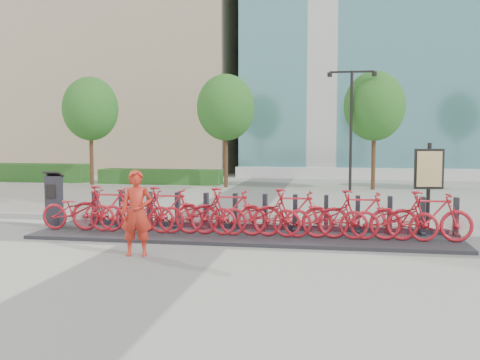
% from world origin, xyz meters
% --- Properties ---
extents(ground, '(120.00, 120.00, 0.00)m').
position_xyz_m(ground, '(0.00, 0.00, 0.00)').
color(ground, '#9C9C90').
extents(hedge_b, '(6.00, 1.20, 0.70)m').
position_xyz_m(hedge_b, '(-5.00, 13.20, 0.35)').
color(hedge_b, '#1C5B18').
rests_on(hedge_b, ground).
extents(tree_0, '(2.60, 2.60, 5.10)m').
position_xyz_m(tree_0, '(-8.00, 12.00, 3.59)').
color(tree_0, brown).
rests_on(tree_0, ground).
extents(tree_1, '(2.60, 2.60, 5.10)m').
position_xyz_m(tree_1, '(-1.50, 12.00, 3.59)').
color(tree_1, brown).
rests_on(tree_1, ground).
extents(tree_2, '(2.60, 2.60, 5.10)m').
position_xyz_m(tree_2, '(5.00, 12.00, 3.59)').
color(tree_2, brown).
rests_on(tree_2, ground).
extents(streetlamp, '(2.00, 0.20, 5.00)m').
position_xyz_m(streetlamp, '(4.00, 11.00, 3.13)').
color(streetlamp, black).
rests_on(streetlamp, ground).
extents(dock_pad, '(9.60, 2.40, 0.08)m').
position_xyz_m(dock_pad, '(1.30, 0.30, 0.04)').
color(dock_pad, '#28282C').
rests_on(dock_pad, ground).
extents(dock_rail_posts, '(8.74, 0.50, 0.85)m').
position_xyz_m(dock_rail_posts, '(1.72, 0.77, 0.51)').
color(dock_rail_posts, '#27272F').
rests_on(dock_rail_posts, dock_pad).
extents(bike_0, '(1.83, 0.64, 0.96)m').
position_xyz_m(bike_0, '(-2.60, -0.05, 0.56)').
color(bike_0, '#B41824').
rests_on(bike_0, dock_pad).
extents(bike_1, '(1.77, 0.50, 1.07)m').
position_xyz_m(bike_1, '(-1.88, -0.05, 0.61)').
color(bike_1, '#B41824').
rests_on(bike_1, dock_pad).
extents(bike_2, '(1.83, 0.64, 0.96)m').
position_xyz_m(bike_2, '(-1.16, -0.05, 0.56)').
color(bike_2, '#B41824').
rests_on(bike_2, dock_pad).
extents(bike_3, '(1.77, 0.50, 1.07)m').
position_xyz_m(bike_3, '(-0.44, -0.05, 0.61)').
color(bike_3, '#B41824').
rests_on(bike_3, dock_pad).
extents(bike_4, '(1.83, 0.64, 0.96)m').
position_xyz_m(bike_4, '(0.28, -0.05, 0.56)').
color(bike_4, '#B41824').
rests_on(bike_4, dock_pad).
extents(bike_5, '(1.77, 0.50, 1.07)m').
position_xyz_m(bike_5, '(1.00, -0.05, 0.61)').
color(bike_5, '#B41824').
rests_on(bike_5, dock_pad).
extents(bike_6, '(1.83, 0.64, 0.96)m').
position_xyz_m(bike_6, '(1.72, -0.05, 0.56)').
color(bike_6, '#B41824').
rests_on(bike_6, dock_pad).
extents(bike_7, '(1.77, 0.50, 1.07)m').
position_xyz_m(bike_7, '(2.44, -0.05, 0.61)').
color(bike_7, '#B41824').
rests_on(bike_7, dock_pad).
extents(bike_8, '(1.83, 0.64, 0.96)m').
position_xyz_m(bike_8, '(3.16, -0.05, 0.56)').
color(bike_8, '#B41824').
rests_on(bike_8, dock_pad).
extents(bike_9, '(1.77, 0.50, 1.07)m').
position_xyz_m(bike_9, '(3.88, -0.05, 0.61)').
color(bike_9, '#B41824').
rests_on(bike_9, dock_pad).
extents(bike_10, '(1.83, 0.64, 0.96)m').
position_xyz_m(bike_10, '(4.60, -0.05, 0.56)').
color(bike_10, '#B41824').
rests_on(bike_10, dock_pad).
extents(bike_11, '(1.77, 0.50, 1.07)m').
position_xyz_m(bike_11, '(5.32, -0.05, 0.61)').
color(bike_11, '#B41824').
rests_on(bike_11, dock_pad).
extents(kiosk, '(0.42, 0.36, 1.36)m').
position_xyz_m(kiosk, '(-3.55, 0.55, 0.73)').
color(kiosk, '#27272F').
rests_on(kiosk, dock_pad).
extents(worker_red, '(0.67, 0.51, 1.66)m').
position_xyz_m(worker_red, '(-0.39, -2.03, 0.83)').
color(worker_red, red).
rests_on(worker_red, ground).
extents(map_sign, '(0.71, 0.24, 2.14)m').
position_xyz_m(map_sign, '(5.59, 1.80, 1.42)').
color(map_sign, black).
rests_on(map_sign, ground).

